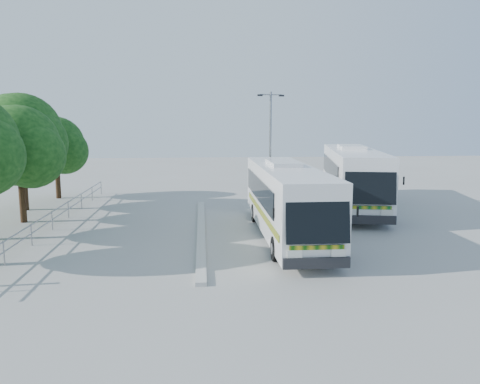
{
  "coord_description": "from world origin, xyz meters",
  "views": [
    {
      "loc": [
        -2.22,
        -21.41,
        5.67
      ],
      "look_at": [
        -0.27,
        2.4,
        1.98
      ],
      "focal_mm": 35.0,
      "sensor_mm": 36.0,
      "label": 1
    }
  ],
  "objects": [
    {
      "name": "coach_adjacent",
      "position": [
        7.52,
        7.97,
        2.07
      ],
      "size": [
        5.21,
        13.88,
        3.78
      ],
      "rotation": [
        0.0,
        0.0,
        -0.19
      ],
      "color": "white",
      "rests_on": "ground"
    },
    {
      "name": "lamppost",
      "position": [
        2.23,
        8.81,
        4.11
      ],
      "size": [
        1.8,
        0.61,
        7.45
      ],
      "rotation": [
        0.0,
        0.0,
        0.25
      ],
      "color": "gray",
      "rests_on": "ground"
    },
    {
      "name": "tree_far_e",
      "position": [
        -12.63,
        13.3,
        3.89
      ],
      "size": [
        4.54,
        4.28,
        5.92
      ],
      "color": "#382314",
      "rests_on": "ground"
    },
    {
      "name": "kerb_divider",
      "position": [
        -2.3,
        2.0,
        0.07
      ],
      "size": [
        0.4,
        16.0,
        0.15
      ],
      "primitive_type": "cube",
      "color": "#B2B2AD",
      "rests_on": "ground"
    },
    {
      "name": "coach_main",
      "position": [
        1.85,
        0.67,
        1.88
      ],
      "size": [
        2.65,
        12.38,
        3.43
      ],
      "rotation": [
        0.0,
        0.0,
        0.0
      ],
      "color": "silver",
      "rests_on": "ground"
    },
    {
      "name": "tree_far_c",
      "position": [
        -12.12,
        5.1,
        4.26
      ],
      "size": [
        4.97,
        4.69,
        6.49
      ],
      "color": "#382314",
      "rests_on": "ground"
    },
    {
      "name": "railing",
      "position": [
        -10.0,
        4.0,
        0.74
      ],
      "size": [
        0.06,
        22.0,
        1.0
      ],
      "color": "gray",
      "rests_on": "ground"
    },
    {
      "name": "ground",
      "position": [
        0.0,
        0.0,
        0.0
      ],
      "size": [
        100.0,
        100.0,
        0.0
      ],
      "primitive_type": "plane",
      "color": "#9C9C97",
      "rests_on": "ground"
    },
    {
      "name": "tree_far_d",
      "position": [
        -13.31,
        8.8,
        4.82
      ],
      "size": [
        5.62,
        5.3,
        7.33
      ],
      "color": "#382314",
      "rests_on": "ground"
    }
  ]
}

